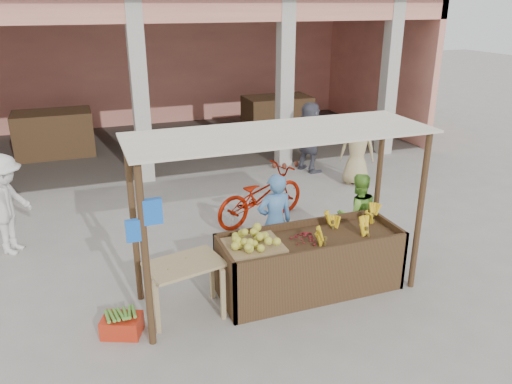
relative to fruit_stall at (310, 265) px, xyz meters
name	(u,v)px	position (x,y,z in m)	size (l,w,h in m)	color
ground	(277,295)	(-0.50, 0.00, -0.40)	(60.00, 60.00, 0.00)	gray
market_building	(159,48)	(-0.45, 8.93, 2.30)	(14.40, 6.40, 4.20)	#F0947D
fruit_stall	(310,265)	(0.00, 0.00, 0.00)	(2.60, 0.95, 0.80)	#4E321F
stall_awning	(277,163)	(-0.51, 0.06, 1.58)	(4.09, 1.35, 2.39)	#4E321F
banana_heap	(347,225)	(0.60, 0.06, 0.51)	(1.20, 0.66, 0.22)	yellow
melon_tray	(253,242)	(-0.85, 0.04, 0.49)	(0.77, 0.66, 0.20)	#96794D
berry_heap	(306,236)	(-0.09, -0.01, 0.48)	(0.48, 0.39, 0.15)	maroon
side_table	(185,272)	(-1.81, 0.00, 0.24)	(1.07, 0.83, 0.78)	tan
papaya_pile	(184,257)	(-1.81, 0.00, 0.47)	(0.65, 0.37, 0.19)	#438D2E
red_crate	(122,325)	(-2.68, -0.14, -0.28)	(0.48, 0.34, 0.25)	red
plantain_bundle	(121,315)	(-2.68, -0.14, -0.12)	(0.36, 0.25, 0.07)	#5B9837
produce_sacks	(286,156)	(1.95, 5.38, -0.09)	(1.01, 0.75, 0.61)	maroon
vendor_blue	(275,219)	(-0.24, 0.76, 0.44)	(0.63, 0.46, 1.67)	#4E83BF
vendor_green	(357,212)	(1.20, 0.75, 0.34)	(0.71, 0.41, 1.48)	#77BF3E
motorcycle	(261,194)	(0.19, 2.52, 0.14)	(2.08, 0.72, 1.09)	#881202
shopper_a	(6,201)	(-4.13, 2.78, 0.51)	(1.17, 0.59, 1.82)	silver
shopper_c	(358,147)	(2.98, 3.71, 0.48)	(0.85, 0.55, 1.76)	tan
shopper_d	(310,135)	(2.38, 4.95, 0.50)	(1.67, 0.69, 1.80)	#4B4B59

